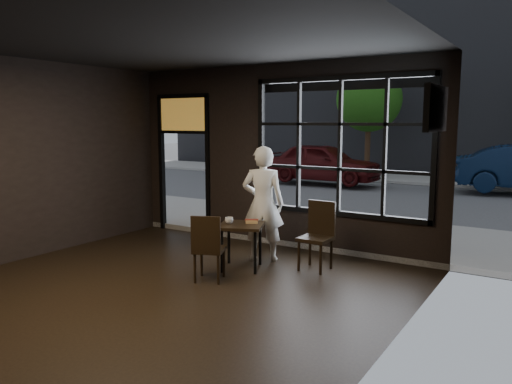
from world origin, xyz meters
The scene contains 16 objects.
floor centered at (0.00, 0.00, -0.01)m, with size 6.00×7.00×0.02m, color black.
ceiling centered at (0.00, 0.00, 3.21)m, with size 6.00×7.00×0.02m, color black.
wall_right centered at (3.00, 0.00, 1.60)m, with size 0.04×7.00×3.20m, color black.
window_frame centered at (1.20, 3.50, 1.80)m, with size 3.06×0.12×2.28m, color black.
stained_transom centered at (-2.10, 3.50, 2.35)m, with size 1.20×0.06×0.70m, color orange.
street_asphalt centered at (0.00, 24.00, -0.02)m, with size 60.00×41.00×0.04m, color #545456.
building_across centered at (0.00, 23.00, 7.50)m, with size 28.00×12.00×15.00m, color #5B5956.
cafe_table centered at (0.30, 1.95, 0.34)m, with size 0.64×0.64×0.69m, color black.
chair_near centered at (0.23, 1.26, 0.47)m, with size 0.41×0.41×0.95m, color black.
chair_window centered at (1.27, 2.49, 0.51)m, with size 0.44×0.44×1.02m, color black.
man centered at (0.32, 2.54, 0.92)m, with size 0.67×0.44×1.83m, color white.
hotdog centered at (0.40, 2.08, 0.72)m, with size 0.20×0.08×0.06m, color tan, non-canonical shape.
cup centered at (0.12, 1.89, 0.73)m, with size 0.12×0.12×0.10m, color silver.
tv centered at (2.93, 2.39, 2.37)m, with size 0.11×0.99×0.58m, color black.
maroon_car centered at (-2.87, 11.80, 0.79)m, with size 1.62×4.03×1.37m, color #410C0D.
tree_left centered at (-2.37, 14.91, 3.05)m, with size 2.54×2.54×4.34m.
Camera 1 is at (4.37, -4.13, 2.21)m, focal length 35.00 mm.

